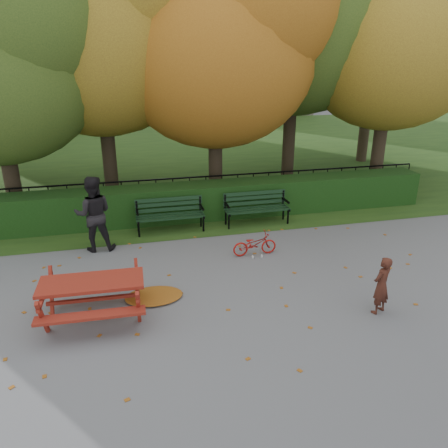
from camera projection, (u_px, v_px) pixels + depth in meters
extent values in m
plane|color=slate|center=(258.00, 292.00, 8.71)|extent=(90.00, 90.00, 0.00)
plane|color=#203D15|center=(171.00, 151.00, 21.39)|extent=(90.00, 90.00, 0.00)
cube|color=#C1AB97|center=(1.00, 3.00, 27.59)|extent=(10.00, 7.00, 15.00)
cube|color=#C1AB97|center=(249.00, 33.00, 33.65)|extent=(9.00, 6.00, 12.00)
cube|color=black|center=(211.00, 200.00, 12.61)|extent=(13.00, 0.90, 1.00)
cube|color=black|center=(206.00, 205.00, 13.48)|extent=(14.00, 0.04, 0.04)
cube|color=black|center=(206.00, 176.00, 13.15)|extent=(14.00, 0.04, 0.04)
cylinder|color=black|center=(105.00, 199.00, 12.68)|extent=(0.03, 0.03, 1.00)
cylinder|color=black|center=(206.00, 192.00, 13.33)|extent=(0.03, 0.03, 1.00)
cylinder|color=black|center=(298.00, 186.00, 13.98)|extent=(0.03, 0.03, 1.00)
cylinder|color=black|center=(394.00, 179.00, 14.75)|extent=(0.03, 0.03, 1.00)
cylinder|color=black|center=(11.00, 173.00, 12.29)|extent=(0.44, 0.44, 2.62)
sphere|color=#324C1A|center=(19.00, 12.00, 10.39)|extent=(4.20, 4.20, 4.20)
cylinder|color=black|center=(109.00, 151.00, 13.87)|extent=(0.44, 0.44, 3.15)
ellipsoid|color=brown|center=(98.00, 35.00, 12.65)|extent=(6.40, 6.40, 5.76)
cylinder|color=black|center=(215.00, 156.00, 13.93)|extent=(0.44, 0.44, 2.80)
ellipsoid|color=#985215|center=(215.00, 56.00, 12.84)|extent=(6.00, 6.00, 5.40)
sphere|color=#985215|center=(258.00, 3.00, 11.90)|extent=(4.50, 4.50, 4.50)
cylinder|color=black|center=(289.00, 135.00, 15.63)|extent=(0.44, 0.44, 3.50)
ellipsoid|color=#324C1A|center=(295.00, 20.00, 14.27)|extent=(6.80, 6.80, 6.12)
cylinder|color=black|center=(379.00, 147.00, 14.96)|extent=(0.44, 0.44, 2.97)
ellipsoid|color=brown|center=(392.00, 46.00, 13.80)|extent=(5.80, 5.80, 5.22)
cylinder|color=black|center=(365.00, 125.00, 18.94)|extent=(0.44, 0.44, 3.15)
ellipsoid|color=#324C1A|center=(375.00, 41.00, 17.72)|extent=(6.00, 6.00, 5.40)
sphere|color=#324C1A|center=(414.00, 2.00, 16.78)|extent=(4.50, 4.50, 4.50)
cube|color=black|center=(171.00, 219.00, 11.37)|extent=(1.80, 0.12, 0.04)
cube|color=black|center=(170.00, 216.00, 11.53)|extent=(1.80, 0.12, 0.04)
cube|color=black|center=(170.00, 214.00, 11.69)|extent=(1.80, 0.12, 0.04)
cube|color=black|center=(169.00, 209.00, 11.73)|extent=(1.80, 0.05, 0.10)
cube|color=black|center=(169.00, 204.00, 11.68)|extent=(1.80, 0.05, 0.10)
cube|color=black|center=(169.00, 199.00, 11.63)|extent=(1.80, 0.05, 0.10)
cube|color=black|center=(138.00, 220.00, 11.35)|extent=(0.05, 0.55, 0.06)
cube|color=black|center=(137.00, 208.00, 11.51)|extent=(0.05, 0.05, 0.41)
cylinder|color=black|center=(139.00, 229.00, 11.26)|extent=(0.05, 0.05, 0.44)
cylinder|color=black|center=(138.00, 224.00, 11.59)|extent=(0.05, 0.05, 0.44)
cube|color=black|center=(137.00, 212.00, 11.30)|extent=(0.05, 0.45, 0.04)
cube|color=black|center=(202.00, 214.00, 11.72)|extent=(0.05, 0.55, 0.06)
cube|color=black|center=(200.00, 203.00, 11.88)|extent=(0.05, 0.05, 0.41)
cylinder|color=black|center=(203.00, 224.00, 11.63)|extent=(0.05, 0.05, 0.44)
cylinder|color=black|center=(201.00, 219.00, 11.96)|extent=(0.05, 0.05, 0.44)
cube|color=black|center=(202.00, 207.00, 11.67)|extent=(0.05, 0.45, 0.04)
cube|color=black|center=(259.00, 211.00, 11.89)|extent=(1.80, 0.12, 0.04)
cube|color=black|center=(257.00, 209.00, 12.05)|extent=(1.80, 0.12, 0.04)
cube|color=black|center=(255.00, 207.00, 12.21)|extent=(1.80, 0.12, 0.04)
cube|color=black|center=(254.00, 203.00, 12.26)|extent=(1.80, 0.05, 0.10)
cube|color=black|center=(254.00, 197.00, 12.20)|extent=(1.80, 0.05, 0.10)
cube|color=black|center=(255.00, 193.00, 12.15)|extent=(1.80, 0.05, 0.10)
cube|color=black|center=(227.00, 212.00, 11.87)|extent=(0.05, 0.55, 0.06)
cube|color=black|center=(225.00, 202.00, 12.04)|extent=(0.05, 0.05, 0.41)
cylinder|color=black|center=(229.00, 222.00, 11.78)|extent=(0.05, 0.05, 0.44)
cylinder|color=black|center=(226.00, 217.00, 12.11)|extent=(0.05, 0.05, 0.44)
cube|color=black|center=(227.00, 205.00, 11.82)|extent=(0.05, 0.45, 0.04)
cube|color=black|center=(286.00, 208.00, 12.24)|extent=(0.05, 0.55, 0.06)
cube|color=black|center=(283.00, 197.00, 12.41)|extent=(0.05, 0.05, 0.41)
cylinder|color=black|center=(288.00, 216.00, 12.15)|extent=(0.05, 0.05, 0.44)
cylinder|color=black|center=(283.00, 212.00, 12.48)|extent=(0.05, 0.05, 0.44)
cube|color=black|center=(286.00, 201.00, 12.19)|extent=(0.05, 0.45, 0.04)
cube|color=maroon|center=(91.00, 282.00, 7.58)|extent=(1.81, 0.80, 0.06)
cube|color=maroon|center=(91.00, 316.00, 7.15)|extent=(1.79, 0.31, 0.05)
cube|color=maroon|center=(95.00, 281.00, 8.24)|extent=(1.79, 0.31, 0.05)
cube|color=maroon|center=(43.00, 318.00, 7.15)|extent=(0.08, 0.51, 0.87)
cube|color=maroon|center=(51.00, 291.00, 7.97)|extent=(0.08, 0.51, 0.87)
cube|color=maroon|center=(45.00, 291.00, 7.47)|extent=(0.10, 1.34, 0.06)
cube|color=maroon|center=(138.00, 308.00, 7.45)|extent=(0.08, 0.51, 0.87)
cube|color=maroon|center=(137.00, 283.00, 8.26)|extent=(0.08, 0.51, 0.87)
cube|color=maroon|center=(137.00, 282.00, 7.76)|extent=(0.10, 1.34, 0.06)
cube|color=maroon|center=(93.00, 299.00, 7.71)|extent=(1.59, 0.11, 0.06)
ellipsoid|color=brown|center=(154.00, 296.00, 8.50)|extent=(1.13, 0.79, 0.08)
imported|color=#421E15|center=(381.00, 285.00, 7.85)|extent=(0.48, 0.41, 1.11)
imported|color=black|center=(94.00, 214.00, 10.31)|extent=(0.90, 0.71, 1.83)
imported|color=#AB140F|center=(255.00, 244.00, 10.25)|extent=(1.05, 0.38, 0.55)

